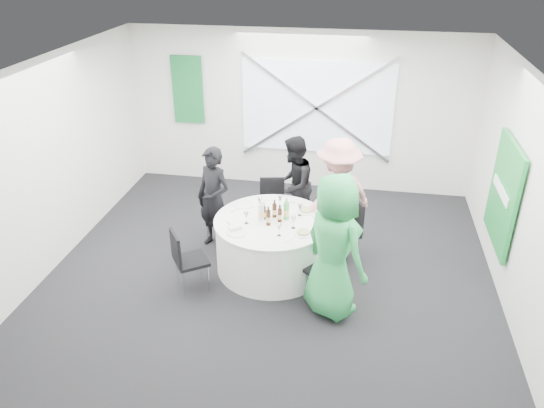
% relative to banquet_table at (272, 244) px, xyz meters
% --- Properties ---
extents(floor, '(6.00, 6.00, 0.00)m').
position_rel_banquet_table_xyz_m(floor, '(0.00, -0.20, -0.38)').
color(floor, black).
rests_on(floor, ground).
extents(ceiling, '(6.00, 6.00, 0.00)m').
position_rel_banquet_table_xyz_m(ceiling, '(0.00, -0.20, 2.42)').
color(ceiling, silver).
rests_on(ceiling, wall_back).
extents(wall_back, '(6.00, 0.00, 6.00)m').
position_rel_banquet_table_xyz_m(wall_back, '(0.00, 2.80, 1.02)').
color(wall_back, silver).
rests_on(wall_back, floor).
extents(wall_front, '(6.00, 0.00, 6.00)m').
position_rel_banquet_table_xyz_m(wall_front, '(0.00, -3.20, 1.02)').
color(wall_front, silver).
rests_on(wall_front, floor).
extents(wall_left, '(0.00, 6.00, 6.00)m').
position_rel_banquet_table_xyz_m(wall_left, '(-3.00, -0.20, 1.02)').
color(wall_left, silver).
rests_on(wall_left, floor).
extents(wall_right, '(0.00, 6.00, 6.00)m').
position_rel_banquet_table_xyz_m(wall_right, '(3.00, -0.20, 1.02)').
color(wall_right, silver).
rests_on(wall_right, floor).
extents(window_panel, '(2.60, 0.03, 1.60)m').
position_rel_banquet_table_xyz_m(window_panel, '(0.30, 2.76, 1.12)').
color(window_panel, silver).
rests_on(window_panel, wall_back).
extents(window_brace_a, '(2.63, 0.05, 1.84)m').
position_rel_banquet_table_xyz_m(window_brace_a, '(0.30, 2.72, 1.12)').
color(window_brace_a, silver).
rests_on(window_brace_a, window_panel).
extents(window_brace_b, '(2.63, 0.05, 1.84)m').
position_rel_banquet_table_xyz_m(window_brace_b, '(0.30, 2.72, 1.12)').
color(window_brace_b, silver).
rests_on(window_brace_b, window_panel).
extents(green_banner, '(0.55, 0.04, 1.20)m').
position_rel_banquet_table_xyz_m(green_banner, '(-2.00, 2.75, 1.32)').
color(green_banner, '#125C2F').
rests_on(green_banner, wall_back).
extents(green_sign, '(0.05, 1.20, 1.40)m').
position_rel_banquet_table_xyz_m(green_sign, '(2.94, 0.40, 0.82)').
color(green_sign, '#188832').
rests_on(green_sign, wall_right).
extents(banquet_table, '(1.56, 1.56, 0.76)m').
position_rel_banquet_table_xyz_m(banquet_table, '(0.00, 0.00, 0.00)').
color(banquet_table, white).
rests_on(banquet_table, floor).
extents(chair_back, '(0.46, 0.46, 0.87)m').
position_rel_banquet_table_xyz_m(chair_back, '(-0.17, 1.00, 0.13)').
color(chair_back, black).
rests_on(chair_back, floor).
extents(chair_back_left, '(0.52, 0.51, 0.82)m').
position_rel_banquet_table_xyz_m(chair_back_left, '(-0.93, 0.60, 0.09)').
color(chair_back_left, black).
rests_on(chair_back_left, floor).
extents(chair_back_right, '(0.55, 0.54, 0.91)m').
position_rel_banquet_table_xyz_m(chair_back_right, '(1.02, 0.43, 0.15)').
color(chair_back_right, black).
rests_on(chair_back_right, floor).
extents(chair_front_right, '(0.54, 0.54, 0.85)m').
position_rel_banquet_table_xyz_m(chair_front_right, '(0.83, -0.62, 0.11)').
color(chair_front_right, black).
rests_on(chair_front_right, floor).
extents(chair_front_left, '(0.55, 0.55, 0.87)m').
position_rel_banquet_table_xyz_m(chair_front_left, '(-1.00, -0.69, 0.13)').
color(chair_front_left, black).
rests_on(chair_front_left, floor).
extents(person_man_back_left, '(0.67, 0.58, 1.55)m').
position_rel_banquet_table_xyz_m(person_man_back_left, '(-0.93, 0.45, 0.39)').
color(person_man_back_left, black).
rests_on(person_man_back_left, floor).
extents(person_man_back, '(0.49, 0.78, 1.52)m').
position_rel_banquet_table_xyz_m(person_man_back, '(0.13, 1.13, 0.38)').
color(person_man_back, black).
rests_on(person_man_back, floor).
extents(person_woman_pink, '(1.21, 1.09, 1.74)m').
position_rel_banquet_table_xyz_m(person_woman_pink, '(0.82, 0.61, 0.49)').
color(person_woman_pink, pink).
rests_on(person_woman_pink, floor).
extents(person_woman_green, '(1.05, 1.03, 1.83)m').
position_rel_banquet_table_xyz_m(person_woman_green, '(0.87, -0.79, 0.53)').
color(person_woman_green, green).
rests_on(person_woman_green, floor).
extents(plate_back, '(0.24, 0.24, 0.01)m').
position_rel_banquet_table_xyz_m(plate_back, '(0.02, 0.51, 0.39)').
color(plate_back, white).
rests_on(plate_back, banquet_table).
extents(plate_back_left, '(0.26, 0.26, 0.01)m').
position_rel_banquet_table_xyz_m(plate_back_left, '(-0.45, 0.36, 0.39)').
color(plate_back_left, white).
rests_on(plate_back_left, banquet_table).
extents(plate_back_right, '(0.26, 0.26, 0.04)m').
position_rel_banquet_table_xyz_m(plate_back_right, '(0.41, 0.32, 0.40)').
color(plate_back_right, white).
rests_on(plate_back_right, banquet_table).
extents(plate_front_right, '(0.25, 0.25, 0.04)m').
position_rel_banquet_table_xyz_m(plate_front_right, '(0.46, -0.29, 0.40)').
color(plate_front_right, white).
rests_on(plate_front_right, banquet_table).
extents(plate_front_left, '(0.26, 0.26, 0.01)m').
position_rel_banquet_table_xyz_m(plate_front_left, '(-0.39, -0.42, 0.39)').
color(plate_front_left, white).
rests_on(plate_front_left, banquet_table).
extents(napkin, '(0.19, 0.18, 0.04)m').
position_rel_banquet_table_xyz_m(napkin, '(-0.43, -0.35, 0.42)').
color(napkin, white).
rests_on(napkin, plate_front_left).
extents(beer_bottle_a, '(0.06, 0.06, 0.24)m').
position_rel_banquet_table_xyz_m(beer_bottle_a, '(-0.11, 0.01, 0.47)').
color(beer_bottle_a, '#361A09').
rests_on(beer_bottle_a, banquet_table).
extents(beer_bottle_b, '(0.06, 0.06, 0.25)m').
position_rel_banquet_table_xyz_m(beer_bottle_b, '(0.02, 0.09, 0.48)').
color(beer_bottle_b, '#361A09').
rests_on(beer_bottle_b, banquet_table).
extents(beer_bottle_c, '(0.06, 0.06, 0.24)m').
position_rel_banquet_table_xyz_m(beer_bottle_c, '(0.11, -0.02, 0.47)').
color(beer_bottle_c, '#361A09').
rests_on(beer_bottle_c, banquet_table).
extents(beer_bottle_d, '(0.06, 0.06, 0.27)m').
position_rel_banquet_table_xyz_m(beer_bottle_d, '(-0.03, -0.14, 0.48)').
color(beer_bottle_d, '#361A09').
rests_on(beer_bottle_d, banquet_table).
extents(green_water_bottle, '(0.08, 0.08, 0.30)m').
position_rel_banquet_table_xyz_m(green_water_bottle, '(0.18, 0.06, 0.50)').
color(green_water_bottle, green).
rests_on(green_water_bottle, banquet_table).
extents(clear_water_bottle, '(0.08, 0.08, 0.30)m').
position_rel_banquet_table_xyz_m(clear_water_bottle, '(-0.14, -0.03, 0.50)').
color(clear_water_bottle, silver).
rests_on(clear_water_bottle, banquet_table).
extents(wine_glass_a, '(0.07, 0.07, 0.17)m').
position_rel_banquet_table_xyz_m(wine_glass_a, '(0.31, -0.17, 0.50)').
color(wine_glass_a, white).
rests_on(wine_glass_a, banquet_table).
extents(wine_glass_b, '(0.07, 0.07, 0.17)m').
position_rel_banquet_table_xyz_m(wine_glass_b, '(-0.32, -0.15, 0.50)').
color(wine_glass_b, white).
rests_on(wine_glass_b, banquet_table).
extents(wine_glass_c, '(0.07, 0.07, 0.17)m').
position_rel_banquet_table_xyz_m(wine_glass_c, '(0.35, 0.19, 0.50)').
color(wine_glass_c, white).
rests_on(wine_glass_c, banquet_table).
extents(wine_glass_d, '(0.07, 0.07, 0.17)m').
position_rel_banquet_table_xyz_m(wine_glass_d, '(-0.22, 0.29, 0.50)').
color(wine_glass_d, white).
rests_on(wine_glass_d, banquet_table).
extents(wine_glass_e, '(0.07, 0.07, 0.17)m').
position_rel_banquet_table_xyz_m(wine_glass_e, '(0.16, -0.39, 0.50)').
color(wine_glass_e, white).
rests_on(wine_glass_e, banquet_table).
extents(wine_glass_f, '(0.07, 0.07, 0.17)m').
position_rel_banquet_table_xyz_m(wine_glass_f, '(0.04, 0.41, 0.50)').
color(wine_glass_f, white).
rests_on(wine_glass_f, banquet_table).
extents(fork_a, '(0.08, 0.14, 0.01)m').
position_rel_banquet_table_xyz_m(fork_a, '(-0.42, 0.39, 0.38)').
color(fork_a, silver).
rests_on(fork_a, banquet_table).
extents(knife_a, '(0.10, 0.13, 0.01)m').
position_rel_banquet_table_xyz_m(knife_a, '(-0.55, 0.17, 0.38)').
color(knife_a, silver).
rests_on(knife_a, banquet_table).
extents(fork_b, '(0.15, 0.02, 0.01)m').
position_rel_banquet_table_xyz_m(fork_b, '(0.17, 0.55, 0.38)').
color(fork_b, silver).
rests_on(fork_b, banquet_table).
extents(knife_b, '(0.15, 0.02, 0.01)m').
position_rel_banquet_table_xyz_m(knife_b, '(-0.16, 0.55, 0.38)').
color(knife_b, silver).
rests_on(knife_b, banquet_table).
extents(fork_c, '(0.08, 0.14, 0.01)m').
position_rel_banquet_table_xyz_m(fork_c, '(0.56, 0.11, 0.38)').
color(fork_c, silver).
rests_on(fork_c, banquet_table).
extents(knife_c, '(0.09, 0.14, 0.01)m').
position_rel_banquet_table_xyz_m(knife_c, '(0.40, 0.41, 0.38)').
color(knife_c, silver).
rests_on(knife_c, banquet_table).
extents(fork_d, '(0.11, 0.12, 0.01)m').
position_rel_banquet_table_xyz_m(fork_d, '(0.28, -0.50, 0.38)').
color(fork_d, silver).
rests_on(fork_d, banquet_table).
extents(knife_d, '(0.11, 0.12, 0.01)m').
position_rel_banquet_table_xyz_m(knife_d, '(0.53, -0.23, 0.38)').
color(knife_d, silver).
rests_on(knife_d, banquet_table).
extents(fork_e, '(0.11, 0.13, 0.01)m').
position_rel_banquet_table_xyz_m(fork_e, '(-0.53, -0.22, 0.38)').
color(fork_e, silver).
rests_on(fork_e, banquet_table).
extents(knife_e, '(0.11, 0.12, 0.01)m').
position_rel_banquet_table_xyz_m(knife_e, '(-0.31, -0.49, 0.38)').
color(knife_e, silver).
rests_on(knife_e, banquet_table).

